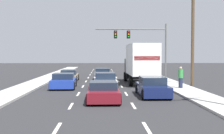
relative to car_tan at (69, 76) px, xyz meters
name	(u,v)px	position (x,y,z in m)	size (l,w,h in m)	color
ground_plane	(102,83)	(3.48, -1.81, -0.56)	(140.00, 140.00, 0.00)	#2B2B2D
sidewalk_right	(179,87)	(9.85, -6.81, -0.49)	(2.23, 80.00, 0.14)	#B2AFA8
sidewalk_left	(24,88)	(-2.88, -6.81, -0.49)	(2.23, 80.00, 0.14)	#B2AFA8
lane_markings	(102,84)	(3.48, -2.69, -0.56)	(3.54, 57.00, 0.01)	silver
car_tan	(69,76)	(0.00, 0.00, 0.00)	(1.88, 4.10, 1.21)	tan
car_blue	(64,81)	(0.28, -6.53, 0.01)	(2.12, 4.11, 1.25)	#1E389E
car_gray	(103,74)	(3.52, 1.79, 0.03)	(1.87, 4.02, 1.28)	slate
car_white	(105,81)	(3.70, -6.36, 0.03)	(2.06, 4.48, 1.30)	white
car_maroon	(103,92)	(3.54, -13.37, -0.02)	(1.99, 4.54, 1.18)	maroon
box_truck	(141,62)	(7.12, -3.10, 1.55)	(2.71, 7.92, 3.75)	white
car_navy	(152,87)	(6.85, -11.48, 0.04)	(1.90, 4.41, 1.31)	#141E4C
traffic_signal_mast	(136,38)	(7.72, 5.73, 4.27)	(8.88, 0.69, 6.65)	#595B56
utility_pole_mid	(193,32)	(11.51, -5.02, 4.27)	(1.80, 0.28, 9.38)	brown
pedestrian_near_corner	(181,77)	(9.72, -7.85, 0.42)	(0.38, 0.38, 1.69)	#1E233F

